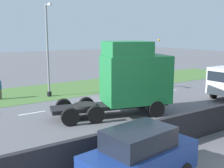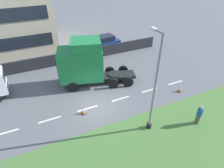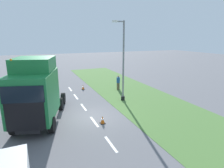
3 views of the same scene
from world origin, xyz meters
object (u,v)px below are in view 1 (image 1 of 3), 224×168
at_px(lamp_post, 48,55).
at_px(traffic_cone_trailing, 114,95).
at_px(parked_car, 140,157).
at_px(lorry_cab, 131,78).

height_order(lamp_post, traffic_cone_trailing, lamp_post).
relative_size(parked_car, traffic_cone_trailing, 7.71).
relative_size(lorry_cab, parked_car, 1.74).
bearing_deg(parked_car, traffic_cone_trailing, 142.76).
distance_m(lorry_cab, traffic_cone_trailing, 4.98).
bearing_deg(lorry_cab, traffic_cone_trailing, 175.48).
bearing_deg(lamp_post, lorry_cab, 17.82).
bearing_deg(lorry_cab, parked_car, -20.17).
bearing_deg(lamp_post, traffic_cone_trailing, 49.11).
distance_m(lamp_post, traffic_cone_trailing, 6.21).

